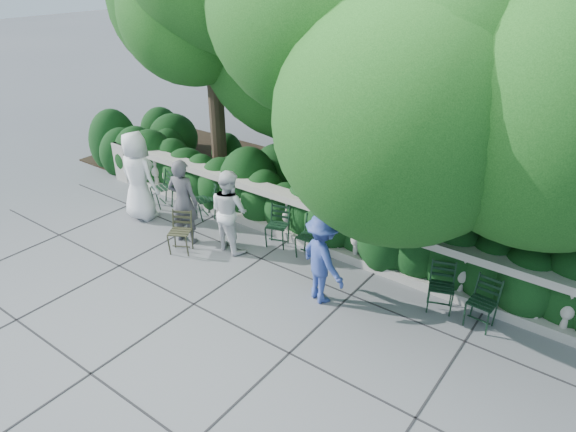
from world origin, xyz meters
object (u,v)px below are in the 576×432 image
Objects in this scene: chair_weathered at (180,255)px; person_casual_man at (229,211)px; person_businessman at (138,176)px; person_woman_grey at (183,202)px; chair_b at (158,207)px; chair_f at (474,330)px; chair_c at (304,260)px; chair_e at (438,314)px; chair_a at (200,219)px; person_older_blue at (323,258)px; chair_d at (275,248)px.

person_casual_man is at bearing 24.60° from chair_weathered.
person_woman_grey is (1.56, -0.16, -0.10)m from person_businessman.
chair_f is at bearing 19.37° from chair_b.
chair_b is 4.09m from chair_c.
chair_e is 1.00× the size of chair_weathered.
chair_a and chair_c have the same top height.
chair_e is 0.61m from chair_f.
chair_a is 1.32m from person_woman_grey.
chair_f is (3.32, -0.11, 0.00)m from chair_c.
person_woman_grey reaches higher than chair_a.
person_older_blue is (-1.77, -0.77, 0.81)m from chair_e.
chair_b is 1.12m from person_businessman.
chair_c is at bearing -18.16° from person_older_blue.
chair_weathered is (-4.78, -1.24, 0.00)m from chair_e.
chair_e is (2.71, -0.07, 0.00)m from chair_c.
chair_f is at bearing -24.15° from chair_e.
chair_a is 1.22m from chair_b.
person_casual_man reaches higher than person_older_blue.
person_casual_man is (-1.45, -0.49, 0.83)m from chair_c.
chair_f is (0.61, -0.04, 0.00)m from chair_e.
person_older_blue is at bearing 11.96° from chair_a.
chair_c is (4.08, 0.13, 0.00)m from chair_b.
chair_e is 0.43× the size of person_businessman.
chair_e is (5.58, -0.11, 0.00)m from chair_a.
chair_a is 5.58m from chair_e.
chair_b is 2.03m from person_woman_grey.
person_older_blue reaches higher than chair_c.
chair_f is 5.52m from chair_weathered.
person_businessman is (-1.88, 0.66, 0.99)m from chair_weathered.
chair_c is (2.87, -0.04, 0.00)m from chair_a.
person_woman_grey is (0.49, -0.85, 0.88)m from chair_a.
chair_d is 0.51× the size of person_casual_man.
person_casual_man is at bearing -175.15° from person_woman_grey.
chair_f is 4.86m from person_casual_man.
chair_b is at bearing 164.67° from chair_d.
chair_weathered is 3.15m from person_older_blue.
chair_b is 2.79m from person_casual_man.
chair_c is 0.51× the size of person_casual_man.
person_businessman reaches higher than chair_weathered.
person_woman_grey is (1.70, -0.68, 0.88)m from chair_b.
chair_a is 2.15m from chair_d.
person_businessman reaches higher than chair_d.
chair_c is at bearing -18.62° from chair_d.
chair_weathered is (0.80, -1.35, 0.00)m from chair_a.
chair_weathered is at bearing -164.42° from chair_f.
chair_b and chair_d have the same top height.
chair_a is at bearing 158.55° from chair_e.
person_older_blue is at bearing -19.44° from chair_weathered.
person_casual_man is at bearing -163.24° from chair_d.
chair_c is 3.32m from chair_f.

